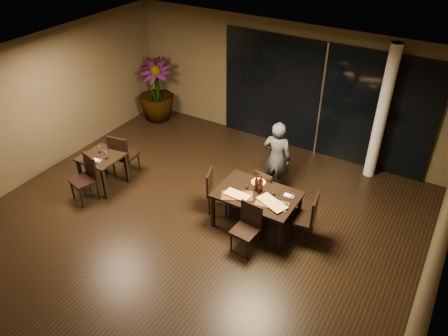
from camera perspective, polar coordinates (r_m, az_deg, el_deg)
ground at (r=8.39m, az=-4.55°, el=-8.18°), size 8.00×8.00×0.00m
wall_back at (r=10.63m, az=7.78°, el=10.76°), size 8.00×0.10×3.00m
wall_left at (r=10.14m, az=-24.28°, el=6.82°), size 0.10×8.00×3.00m
wall_right at (r=6.48m, az=26.23°, el=-9.75°), size 0.10×8.00×3.00m
ceiling at (r=6.77m, az=-5.69°, el=11.22°), size 8.00×8.00×0.04m
window_panel at (r=10.30m, az=12.63°, el=8.56°), size 5.00×0.06×2.70m
column at (r=9.68m, az=19.90°, el=6.60°), size 0.24×0.24×3.00m
main_table at (r=8.09m, az=4.33°, el=-3.79°), size 1.50×1.00×0.75m
side_table at (r=9.53m, az=-15.64°, el=0.89°), size 0.80×0.80×0.75m
chair_main_far at (r=8.66m, az=5.44°, el=-2.54°), size 0.46×0.46×0.88m
chair_main_near at (r=7.72m, az=3.13°, el=-7.47°), size 0.46×0.46×0.92m
chair_main_left at (r=8.55m, az=-1.16°, el=-2.78°), size 0.53×0.53×0.90m
chair_main_right at (r=7.97m, az=10.76°, el=-6.18°), size 0.53×0.53×0.99m
chair_side_far at (r=9.74m, az=-13.15°, el=1.82°), size 0.56×0.56×1.05m
chair_side_near at (r=9.28m, az=-17.54°, el=-0.95°), size 0.56×0.56×0.99m
diner at (r=8.98m, az=6.89°, el=1.30°), size 0.60×0.44×1.63m
potted_plant at (r=12.01m, az=-8.87°, el=9.98°), size 1.07×1.07×1.67m
pizza_board_left at (r=7.97m, az=1.73°, el=-3.64°), size 0.64×0.52×0.01m
pizza_board_right at (r=7.83m, az=6.26°, el=-4.67°), size 0.61×0.36×0.01m
oblong_pizza_left at (r=7.96m, az=1.73°, el=-3.55°), size 0.46×0.23×0.02m
oblong_pizza_right at (r=7.82m, az=6.27°, el=-4.57°), size 0.60×0.44×0.02m
round_pizza at (r=8.33m, az=4.52°, el=-1.88°), size 0.27×0.27×0.01m
bottle_a at (r=8.03m, az=4.26°, el=-2.01°), size 0.07×0.07×0.33m
bottle_b at (r=7.98m, az=4.61°, el=-2.35°), size 0.07×0.07×0.31m
bottle_c at (r=8.01m, az=4.82°, el=-2.07°), size 0.08×0.08×0.35m
tumbler_left at (r=8.16m, az=3.01°, el=-2.40°), size 0.07×0.07×0.08m
tumbler_right at (r=8.03m, az=6.48°, el=-3.25°), size 0.07×0.07×0.08m
napkin_near at (r=7.82m, az=7.61°, el=-4.84°), size 0.19×0.12×0.01m
napkin_far at (r=8.05m, az=8.46°, el=-3.60°), size 0.18×0.10×0.01m
wine_glass_a at (r=9.55m, az=-15.97°, el=2.39°), size 0.07×0.07×0.16m
wine_glass_b at (r=9.29m, az=-15.18°, el=1.67°), size 0.08×0.08×0.18m
side_napkin at (r=9.32m, az=-16.31°, el=0.98°), size 0.20×0.14×0.01m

